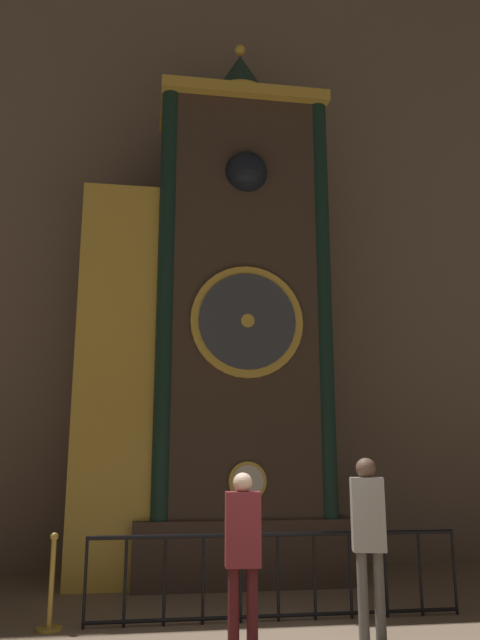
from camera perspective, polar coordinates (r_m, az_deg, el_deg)
cathedral_back_wall at (r=12.93m, az=-3.03°, el=15.28°), size 24.00×0.32×15.74m
clock_tower at (r=10.29m, az=-2.23°, el=-0.91°), size 4.25×1.80×9.31m
railing_fence at (r=7.86m, az=3.50°, el=-21.99°), size 4.43×0.05×0.98m
visitor_near at (r=6.42m, az=0.26°, el=-19.85°), size 0.35×0.24×1.69m
visitor_far at (r=7.07m, az=11.66°, el=-18.14°), size 0.38×0.29×1.84m
stanchion_post at (r=7.77m, az=-16.93°, el=-23.17°), size 0.28×0.28×1.02m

